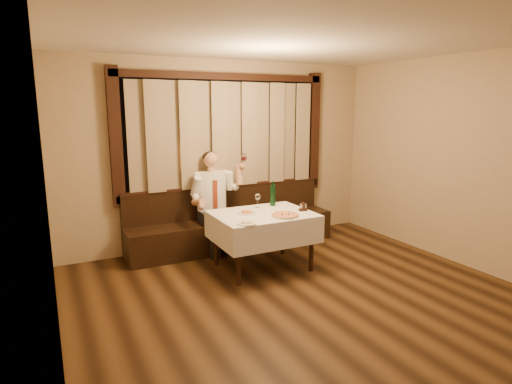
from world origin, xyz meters
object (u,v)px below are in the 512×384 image
dining_table (263,221)px  cruet_caddy (303,208)px  pasta_cream (247,221)px  pasta_red (247,211)px  pizza (285,215)px  green_bottle (273,195)px  seated_man (214,195)px  banquette (232,227)px

dining_table → cruet_caddy: (0.53, -0.14, 0.15)m
pasta_cream → dining_table: bearing=42.6°
pasta_red → cruet_caddy: cruet_caddy is taller
pasta_red → cruet_caddy: bearing=-16.0°
dining_table → pizza: 0.35m
green_bottle → seated_man: size_ratio=0.24×
dining_table → pasta_cream: pasta_cream is taller
pizza → cruet_caddy: size_ratio=3.14×
banquette → green_bottle: green_bottle is taller
dining_table → pasta_cream: (-0.41, -0.38, 0.14)m
pizza → pasta_cream: pasta_cream is taller
green_bottle → cruet_caddy: green_bottle is taller
banquette → pasta_red: 1.08m
banquette → dining_table: banquette is taller
banquette → cruet_caddy: (0.53, -1.16, 0.49)m
banquette → pasta_red: (-0.20, -0.95, 0.48)m
green_bottle → pasta_cream: bearing=-136.4°
dining_table → pizza: size_ratio=3.50×
cruet_caddy → banquette: bearing=121.4°
pasta_cream → green_bottle: 1.02m
seated_man → pizza: bearing=-68.4°
banquette → seated_man: 0.63m
dining_table → seated_man: size_ratio=0.86×
green_bottle → seated_man: seated_man is taller
dining_table → pasta_red: (-0.20, 0.07, 0.14)m
dining_table → pasta_cream: bearing=-137.4°
pasta_red → green_bottle: (0.52, 0.25, 0.12)m
dining_table → pasta_cream: 0.58m
pasta_red → seated_man: size_ratio=0.17×
pasta_red → cruet_caddy: (0.73, -0.21, 0.01)m
dining_table → green_bottle: size_ratio=3.55×
green_bottle → cruet_caddy: bearing=-65.3°
cruet_caddy → pasta_red: bearing=170.9°
dining_table → cruet_caddy: bearing=-14.4°
pasta_red → cruet_caddy: 0.76m
dining_table → cruet_caddy: size_ratio=10.98×
pasta_red → seated_man: 0.87m
banquette → pizza: (0.17, -1.31, 0.46)m
banquette → pizza: size_ratio=8.82×
cruet_caddy → green_bottle: bearing=121.6°
pizza → green_bottle: (0.15, 0.60, 0.14)m
dining_table → cruet_caddy: cruet_caddy is taller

